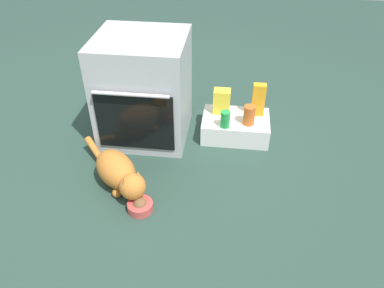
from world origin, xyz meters
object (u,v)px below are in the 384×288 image
Objects in this scene: oven at (144,89)px; juice_carton at (259,100)px; snack_bag at (222,101)px; sauce_jar at (249,115)px; soda_can at (225,119)px; cat at (119,172)px; food_bowl at (140,206)px; pantry_cabinet at (235,127)px.

oven is 0.81m from juice_carton.
juice_carton reaches higher than snack_bag.
sauce_jar is 1.17× the size of soda_can.
snack_bag is 1.50× the size of soda_can.
food_bowl is at bearing -0.00° from cat.
snack_bag is 0.19m from soda_can.
food_bowl is (0.13, -0.77, -0.33)m from oven.
snack_bag is (0.57, 0.71, 0.12)m from cat.
juice_carton reaches higher than cat.
oven reaches higher than pantry_cabinet.
cat is 1.11m from juice_carton.
soda_can is at bearing -121.81° from pantry_cabinet.
sauce_jar is at bearing -114.61° from juice_carton.
juice_carton reaches higher than food_bowl.
snack_bag reaches higher than soda_can.
cat is at bearing -129.13° from snack_bag.
snack_bag is at bearing -179.34° from juice_carton.
juice_carton is 1.33× the size of snack_bag.
cat reaches higher than pantry_cabinet.
cat is at bearing -139.59° from soda_can.
cat is 3.06× the size of snack_bag.
soda_can is at bearing 57.34° from food_bowl.
snack_bag reaches higher than food_bowl.
food_bowl is 0.62× the size of juice_carton.
juice_carton reaches higher than pantry_cabinet.
snack_bag is (0.54, 0.11, -0.12)m from oven.
snack_bag is at bearing 149.44° from pantry_cabinet.
pantry_cabinet reaches higher than food_bowl.
oven is 1.54× the size of pantry_cabinet.
oven reaches higher than snack_bag.
snack_bag is at bearing 101.05° from soda_can.
cat is at bearing -93.47° from oven.
soda_can is at bearing -78.95° from snack_bag.
pantry_cabinet is 0.25m from juice_carton.
pantry_cabinet is at bearing 3.59° from oven.
oven is at bearing -172.19° from juice_carton.
snack_bag is (-0.20, 0.13, 0.02)m from sauce_jar.
oven reaches higher than cat.
sauce_jar is at bearing -36.92° from pantry_cabinet.
soda_can is (-0.16, -0.06, -0.01)m from sauce_jar.
food_bowl is at bearing -122.66° from soda_can.
snack_bag is (-0.11, 0.07, 0.17)m from pantry_cabinet.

